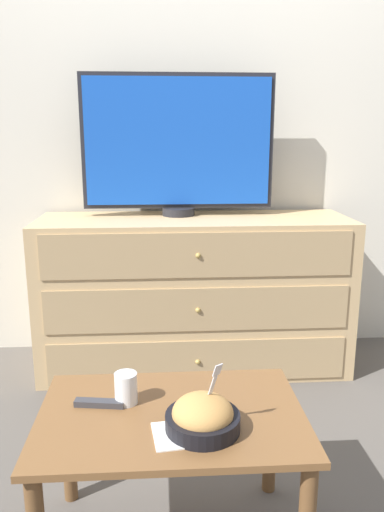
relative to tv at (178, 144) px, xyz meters
name	(u,v)px	position (x,y,z in m)	size (l,w,h in m)	color
ground_plane	(196,342)	(0.11, 0.18, -1.14)	(12.00, 12.00, 0.00)	#56514C
wall_back	(196,113)	(0.11, 0.21, 0.16)	(12.00, 0.05, 2.60)	silver
dresser	(194,293)	(0.08, -0.09, -0.75)	(1.55, 0.51, 0.79)	tan
tv	(178,144)	(0.00, 0.00, 0.00)	(0.95, 0.16, 0.69)	#232328
coffee_table	(172,437)	(-0.07, -1.28, -0.78)	(0.74, 0.49, 0.43)	brown
takeout_bowl	(203,417)	(0.01, -1.37, -0.67)	(0.20, 0.20, 0.19)	black
drink_cup	(126,390)	(-0.20, -1.22, -0.67)	(0.07, 0.07, 0.09)	white
napkin	(178,434)	(-0.06, -1.39, -0.71)	(0.14, 0.14, 0.00)	white
remote_control	(100,403)	(-0.28, -1.24, -0.70)	(0.15, 0.05, 0.02)	#38383D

